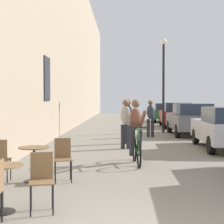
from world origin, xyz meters
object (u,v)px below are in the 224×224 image
cafe_chair_mid_toward_wall (0,157)px  street_lamp (163,73)px  cafe_table_mid (34,157)px  parked_car_fourth (176,114)px  pedestrian_mid (128,119)px  cafe_table_near (2,178)px  parked_car_third (191,119)px  pedestrian_far (150,116)px  cafe_chair_near_toward_wall (42,177)px  cafe_chair_mid_toward_street (63,156)px  pedestrian_near (126,121)px  cyclist_on_bicycle (136,133)px  parked_car_fifth (164,112)px

cafe_chair_mid_toward_wall → street_lamp: street_lamp is taller
cafe_table_mid → cafe_chair_mid_toward_wall: (-0.69, -0.08, -0.00)m
cafe_table_mid → parked_car_fourth: bearing=71.5°
pedestrian_mid → street_lamp: (1.94, 5.00, 2.14)m
cafe_table_near → parked_car_fourth: parked_car_fourth is taller
pedestrian_mid → parked_car_third: bearing=49.3°
pedestrian_far → parked_car_fourth: size_ratio=0.39×
cafe_chair_near_toward_wall → cafe_chair_mid_toward_wall: same height
parked_car_third → street_lamp: bearing=129.5°
pedestrian_mid → cafe_chair_mid_toward_street: bearing=-102.6°
pedestrian_near → pedestrian_far: (1.19, 4.11, -0.01)m
cyclist_on_bicycle → street_lamp: (1.81, 9.53, 2.30)m
pedestrian_near → cafe_chair_mid_toward_wall: bearing=-116.5°
cafe_table_mid → pedestrian_mid: size_ratio=0.42×
cafe_chair_near_toward_wall → pedestrian_mid: bearing=80.4°
pedestrian_far → parked_car_third: bearing=26.8°
pedestrian_far → parked_car_third: pedestrian_far is taller
street_lamp → parked_car_fifth: 9.93m
cyclist_on_bicycle → pedestrian_mid: 4.53m
cafe_chair_mid_toward_street → parked_car_fifth: bearing=77.8°
cafe_table_near → parked_car_fifth: (5.17, 23.49, 0.24)m
cafe_chair_near_toward_wall → cafe_chair_mid_toward_wall: size_ratio=1.00×
cafe_chair_mid_toward_wall → pedestrian_far: 10.21m
cafe_table_near → parked_car_fifth: 24.05m
cyclist_on_bicycle → cafe_chair_near_toward_wall: bearing=-110.5°
cyclist_on_bicycle → street_lamp: street_lamp is taller
pedestrian_mid → parked_car_fourth: 9.46m
cafe_chair_mid_toward_wall → pedestrian_near: bearing=63.5°
cafe_chair_near_toward_wall → cafe_chair_mid_toward_wall: bearing=123.1°
pedestrian_mid → cafe_table_near: bearing=-103.1°
cafe_chair_mid_toward_street → street_lamp: bearing=73.7°
cyclist_on_bicycle → parked_car_fifth: 19.33m
pedestrian_mid → parked_car_third: size_ratio=0.40×
pedestrian_near → cyclist_on_bicycle: bearing=-85.4°
parked_car_fifth → cafe_chair_near_toward_wall: bearing=-101.1°
cafe_table_near → cyclist_on_bicycle: 4.91m
cafe_table_near → cafe_chair_near_toward_wall: bearing=7.2°
cafe_chair_near_toward_wall → street_lamp: 14.49m
cafe_chair_near_toward_wall → cafe_chair_mid_toward_wall: 2.35m
cafe_table_mid → pedestrian_far: bearing=71.4°
cyclist_on_bicycle → pedestrian_far: size_ratio=1.04×
cyclist_on_bicycle → parked_car_third: 8.65m
parked_car_fifth → cafe_chair_mid_toward_street: bearing=-102.2°
cafe_chair_mid_toward_wall → pedestrian_mid: bearing=68.0°
cafe_table_near → cafe_chair_mid_toward_street: cafe_chair_mid_toward_street is taller
cafe_chair_mid_toward_wall → parked_car_third: 12.00m
pedestrian_far → cafe_table_mid: bearing=-108.6°
pedestrian_near → parked_car_third: pedestrian_near is taller
pedestrian_far → parked_car_fifth: size_ratio=0.41×
pedestrian_near → parked_car_fourth: bearing=72.5°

